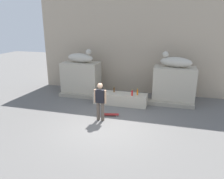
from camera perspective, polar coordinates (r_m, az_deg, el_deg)
ground_plane at (r=9.04m, az=-1.84°, el=-9.67°), size 40.00×40.00×0.00m
facade_wall at (r=13.24m, az=5.00°, el=12.53°), size 11.16×0.60×6.07m
pedestal_left at (r=12.89m, az=-8.02°, el=2.87°), size 2.11×1.15×1.89m
pedestal_right at (r=11.86m, az=15.80°, el=1.14°), size 2.11×1.15×1.89m
statue_reclining_left at (r=12.63m, az=-8.11°, el=8.25°), size 1.66×0.78×0.78m
statue_reclining_right at (r=11.61m, az=16.12°, el=6.99°), size 1.68×0.88×0.78m
ledge_block at (r=11.29m, az=2.17°, el=-2.44°), size 2.73×0.73×0.60m
skater at (r=9.28m, az=-3.09°, el=-2.77°), size 0.54×0.23×1.67m
skateboard at (r=10.01m, az=-0.53°, el=-6.50°), size 0.82×0.38×0.08m
bottle_brown at (r=11.35m, az=0.54°, el=-0.06°), size 0.07×0.07×0.30m
bottle_red at (r=10.84m, az=5.25°, el=-0.93°), size 0.08×0.08×0.32m
bottle_orange at (r=10.96m, az=6.63°, el=-0.74°), size 0.08×0.08×0.33m
stair_step at (r=11.80m, az=2.70°, el=-2.59°), size 7.33×0.50×0.20m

